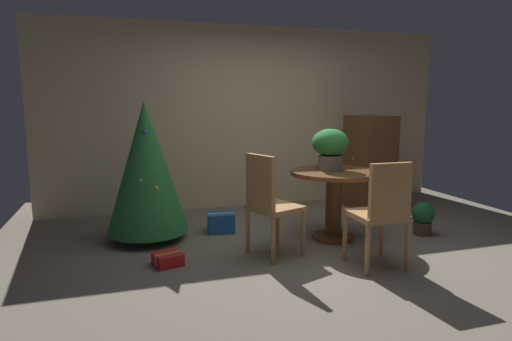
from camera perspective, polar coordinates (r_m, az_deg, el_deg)
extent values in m
plane|color=#756B5B|center=(4.61, 7.57, -10.41)|extent=(6.60, 6.60, 0.00)
cube|color=beige|center=(6.41, -0.51, 6.97)|extent=(6.00, 0.10, 2.60)
cylinder|color=brown|center=(5.03, 10.04, -8.57)|extent=(0.47, 0.47, 0.04)
cylinder|color=brown|center=(4.93, 10.15, -4.52)|extent=(0.18, 0.18, 0.69)
cylinder|color=brown|center=(4.86, 10.27, -0.29)|extent=(0.97, 0.97, 0.05)
cylinder|color=#665B51|center=(4.89, 9.67, 1.04)|extent=(0.29, 0.29, 0.17)
ellipsoid|color=#287533|center=(4.87, 9.73, 3.65)|extent=(0.40, 0.40, 0.30)
sphere|color=red|center=(4.95, 8.11, 4.17)|extent=(0.05, 0.05, 0.05)
sphere|color=red|center=(4.76, 9.45, 4.16)|extent=(0.08, 0.08, 0.08)
sphere|color=red|center=(4.95, 10.07, 3.56)|extent=(0.07, 0.07, 0.07)
sphere|color=red|center=(4.86, 10.88, 4.47)|extent=(0.07, 0.07, 0.07)
cylinder|color=#B27F4C|center=(4.33, 11.61, -8.57)|extent=(0.04, 0.04, 0.46)
cylinder|color=#B27F4C|center=(4.54, 16.19, -7.94)|extent=(0.04, 0.04, 0.46)
cylinder|color=#B27F4C|center=(4.00, 14.46, -10.16)|extent=(0.04, 0.04, 0.46)
cylinder|color=#B27F4C|center=(4.22, 19.25, -9.36)|extent=(0.04, 0.04, 0.46)
cube|color=#B27F4C|center=(4.20, 15.52, -5.65)|extent=(0.45, 0.45, 0.05)
cube|color=#B27F4C|center=(3.98, 17.24, -2.54)|extent=(0.41, 0.05, 0.49)
cylinder|color=#B27F4C|center=(4.67, 2.80, -7.11)|extent=(0.04, 0.04, 0.46)
cylinder|color=#B27F4C|center=(4.39, 6.25, -8.24)|extent=(0.04, 0.04, 0.46)
cylinder|color=#B27F4C|center=(4.44, -1.09, -7.96)|extent=(0.04, 0.04, 0.46)
cylinder|color=#B27F4C|center=(4.14, 2.27, -9.26)|extent=(0.04, 0.04, 0.46)
cube|color=#B27F4C|center=(4.34, 2.58, -4.91)|extent=(0.56, 0.57, 0.05)
cube|color=#B27F4C|center=(4.16, 0.57, -1.49)|extent=(0.19, 0.40, 0.52)
cylinder|color=brown|center=(5.07, -13.90, -8.21)|extent=(0.10, 0.10, 0.10)
cone|color=#287533|center=(4.90, -14.23, 0.43)|extent=(0.89, 0.89, 1.44)
sphere|color=#2D51A8|center=(4.77, -14.41, 4.90)|extent=(0.06, 0.06, 0.06)
sphere|color=gold|center=(4.93, -15.51, 4.05)|extent=(0.06, 0.06, 0.06)
sphere|color=gold|center=(4.68, -12.92, -2.24)|extent=(0.04, 0.04, 0.04)
sphere|color=#2D51A8|center=(4.91, -12.82, 3.15)|extent=(0.06, 0.06, 0.06)
sphere|color=#2D51A8|center=(5.05, -16.68, -1.71)|extent=(0.06, 0.06, 0.06)
sphere|color=silver|center=(4.70, -14.80, -1.26)|extent=(0.05, 0.05, 0.05)
cube|color=red|center=(4.26, -11.50, -11.34)|extent=(0.30, 0.29, 0.12)
cube|color=gold|center=(4.26, -11.50, -11.34)|extent=(0.25, 0.10, 0.12)
cube|color=#1E569E|center=(5.18, -4.64, -6.84)|extent=(0.33, 0.29, 0.23)
cube|color=silver|center=(5.18, -4.64, -6.84)|extent=(0.31, 0.06, 0.23)
cube|color=brown|center=(6.43, 14.65, 1.04)|extent=(0.49, 0.69, 1.34)
sphere|color=#B29338|center=(6.30, 12.70, 1.55)|extent=(0.04, 0.04, 0.04)
cylinder|color=#4C382D|center=(5.43, 21.01, -7.09)|extent=(0.20, 0.20, 0.15)
sphere|color=#195623|center=(5.39, 21.12, -5.27)|extent=(0.26, 0.26, 0.26)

